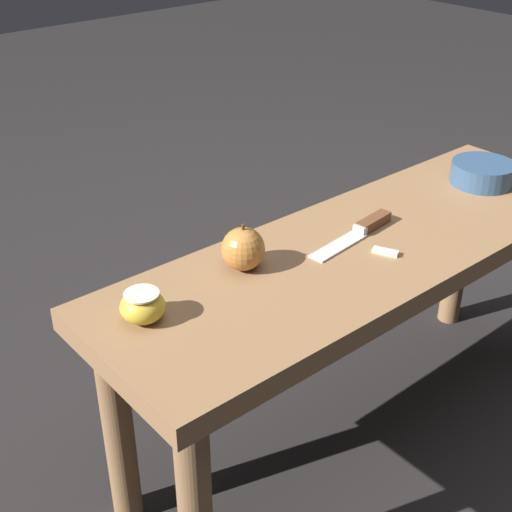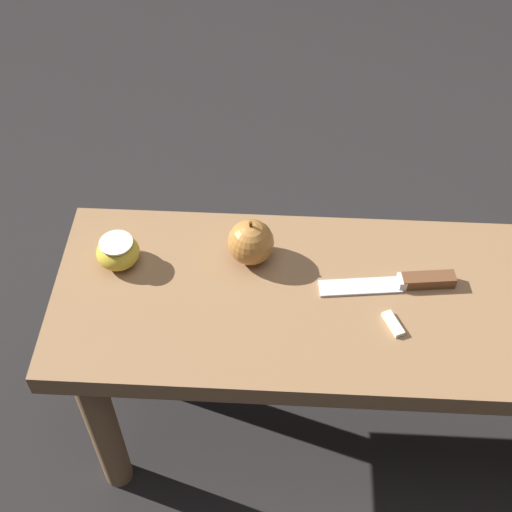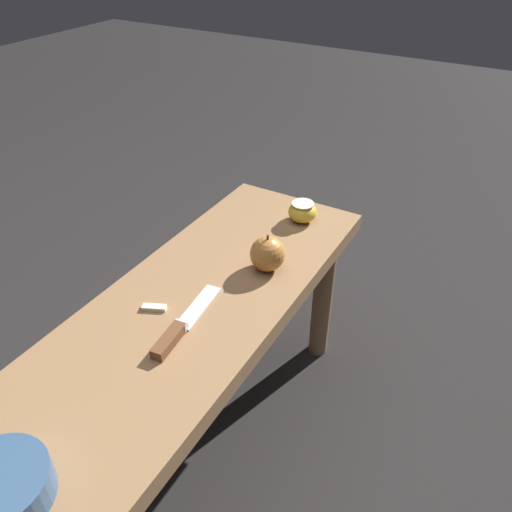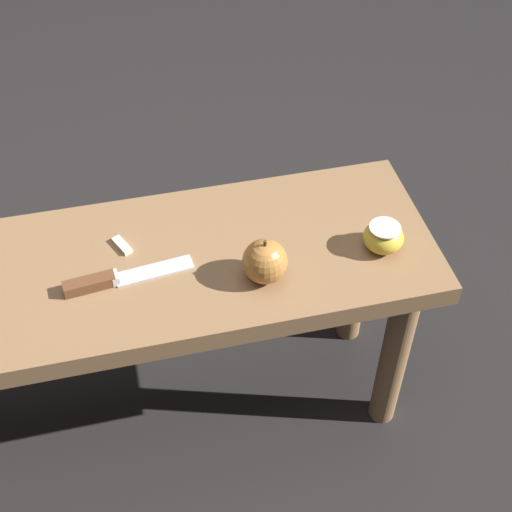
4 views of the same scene
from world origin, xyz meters
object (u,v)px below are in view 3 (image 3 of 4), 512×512
apple_whole (268,254)px  bowl (0,488)px  knife (178,330)px  wooden_bench (175,350)px  apple_cut (302,212)px

apple_whole → bowl: size_ratio=0.63×
knife → bowl: size_ratio=1.63×
apple_whole → bowl: (0.62, -0.06, -0.01)m
wooden_bench → knife: (0.02, 0.03, 0.08)m
wooden_bench → knife: bearing=61.7°
apple_whole → apple_cut: bearing=-174.4°
knife → bowl: bowl is taller
apple_whole → apple_cut: 0.22m
apple_whole → knife: bearing=-10.1°
knife → apple_cut: 0.47m
apple_cut → bowl: (0.83, -0.03, -0.00)m
wooden_bench → bowl: size_ratio=8.21×
apple_whole → bowl: apple_whole is taller
wooden_bench → apple_whole: (-0.24, 0.08, 0.11)m
wooden_bench → bowl: bowl is taller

